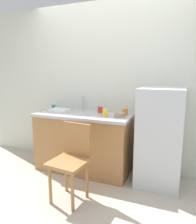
{
  "coord_description": "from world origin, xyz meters",
  "views": [
    {
      "loc": [
        1.02,
        -2.09,
        1.48
      ],
      "look_at": [
        -0.06,
        0.6,
        0.92
      ],
      "focal_mm": 33.85,
      "sensor_mm": 36.0,
      "label": 1
    }
  ],
  "objects_px": {
    "chair": "(72,158)",
    "cup_red": "(100,110)",
    "refrigerator": "(160,137)",
    "terracotta_bowl": "(120,115)",
    "dish_tray": "(60,110)",
    "cup_yellow": "(105,113)",
    "cup_orange": "(125,112)",
    "cup_teal": "(54,107)"
  },
  "relations": [
    {
      "from": "chair",
      "to": "cup_orange",
      "type": "bearing_deg",
      "value": 71.55
    },
    {
      "from": "refrigerator",
      "to": "terracotta_bowl",
      "type": "height_order",
      "value": "refrigerator"
    },
    {
      "from": "dish_tray",
      "to": "cup_red",
      "type": "relative_size",
      "value": 3.07
    },
    {
      "from": "cup_orange",
      "to": "chair",
      "type": "bearing_deg",
      "value": -114.27
    },
    {
      "from": "dish_tray",
      "to": "cup_teal",
      "type": "bearing_deg",
      "value": 143.83
    },
    {
      "from": "cup_teal",
      "to": "terracotta_bowl",
      "type": "bearing_deg",
      "value": -7.49
    },
    {
      "from": "terracotta_bowl",
      "to": "cup_teal",
      "type": "bearing_deg",
      "value": 172.51
    },
    {
      "from": "dish_tray",
      "to": "cup_red",
      "type": "height_order",
      "value": "cup_red"
    },
    {
      "from": "cup_teal",
      "to": "chair",
      "type": "bearing_deg",
      "value": -47.34
    },
    {
      "from": "cup_orange",
      "to": "cup_teal",
      "type": "bearing_deg",
      "value": -179.56
    },
    {
      "from": "cup_teal",
      "to": "cup_red",
      "type": "bearing_deg",
      "value": 2.48
    },
    {
      "from": "dish_tray",
      "to": "cup_teal",
      "type": "height_order",
      "value": "cup_teal"
    },
    {
      "from": "refrigerator",
      "to": "terracotta_bowl",
      "type": "xyz_separation_m",
      "value": [
        -0.53,
        -0.04,
        0.26
      ]
    },
    {
      "from": "chair",
      "to": "cup_red",
      "type": "height_order",
      "value": "cup_red"
    },
    {
      "from": "refrigerator",
      "to": "cup_yellow",
      "type": "height_order",
      "value": "refrigerator"
    },
    {
      "from": "cup_red",
      "to": "cup_teal",
      "type": "xyz_separation_m",
      "value": [
        -0.8,
        -0.03,
        -0.01
      ]
    },
    {
      "from": "cup_orange",
      "to": "cup_teal",
      "type": "height_order",
      "value": "cup_orange"
    },
    {
      "from": "cup_red",
      "to": "terracotta_bowl",
      "type": "bearing_deg",
      "value": -27.56
    },
    {
      "from": "chair",
      "to": "dish_tray",
      "type": "height_order",
      "value": "dish_tray"
    },
    {
      "from": "dish_tray",
      "to": "cup_teal",
      "type": "xyz_separation_m",
      "value": [
        -0.21,
        0.15,
        0.01
      ]
    },
    {
      "from": "dish_tray",
      "to": "terracotta_bowl",
      "type": "bearing_deg",
      "value": -0.08
    },
    {
      "from": "cup_red",
      "to": "cup_orange",
      "type": "height_order",
      "value": "cup_orange"
    },
    {
      "from": "chair",
      "to": "cup_orange",
      "type": "distance_m",
      "value": 1.04
    },
    {
      "from": "terracotta_bowl",
      "to": "cup_red",
      "type": "relative_size",
      "value": 1.63
    },
    {
      "from": "cup_teal",
      "to": "dish_tray",
      "type": "bearing_deg",
      "value": -36.17
    },
    {
      "from": "refrigerator",
      "to": "cup_orange",
      "type": "bearing_deg",
      "value": 166.25
    },
    {
      "from": "terracotta_bowl",
      "to": "cup_red",
      "type": "distance_m",
      "value": 0.4
    },
    {
      "from": "refrigerator",
      "to": "cup_orange",
      "type": "distance_m",
      "value": 0.59
    },
    {
      "from": "cup_teal",
      "to": "cup_orange",
      "type": "bearing_deg",
      "value": 0.44
    },
    {
      "from": "dish_tray",
      "to": "cup_yellow",
      "type": "distance_m",
      "value": 0.76
    },
    {
      "from": "cup_red",
      "to": "dish_tray",
      "type": "bearing_deg",
      "value": -162.62
    },
    {
      "from": "chair",
      "to": "cup_orange",
      "type": "xyz_separation_m",
      "value": [
        0.39,
        0.87,
        0.42
      ]
    },
    {
      "from": "dish_tray",
      "to": "terracotta_bowl",
      "type": "height_order",
      "value": "terracotta_bowl"
    },
    {
      "from": "cup_yellow",
      "to": "cup_orange",
      "type": "xyz_separation_m",
      "value": [
        0.22,
        0.21,
        -0.01
      ]
    },
    {
      "from": "terracotta_bowl",
      "to": "cup_red",
      "type": "bearing_deg",
      "value": 152.44
    },
    {
      "from": "refrigerator",
      "to": "cup_teal",
      "type": "bearing_deg",
      "value": 176.15
    },
    {
      "from": "chair",
      "to": "cup_orange",
      "type": "height_order",
      "value": "cup_orange"
    },
    {
      "from": "cup_yellow",
      "to": "cup_orange",
      "type": "distance_m",
      "value": 0.31
    },
    {
      "from": "dish_tray",
      "to": "refrigerator",
      "type": "bearing_deg",
      "value": 1.42
    },
    {
      "from": "terracotta_bowl",
      "to": "cup_teal",
      "type": "xyz_separation_m",
      "value": [
        -1.16,
        0.15,
        0.01
      ]
    },
    {
      "from": "chair",
      "to": "cup_teal",
      "type": "relative_size",
      "value": 11.17
    },
    {
      "from": "cup_yellow",
      "to": "cup_teal",
      "type": "xyz_separation_m",
      "value": [
        -0.97,
        0.2,
        -0.01
      ]
    }
  ]
}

